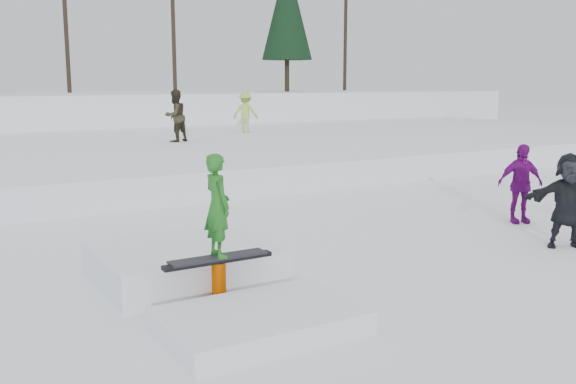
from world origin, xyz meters
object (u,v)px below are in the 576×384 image
walker_olive (175,116)px  walker_ygreen (246,112)px  spectator_purple (520,184)px  jib_rail_feature (202,273)px  spectator_dark (568,201)px

walker_olive → walker_ygreen: size_ratio=1.09×
walker_olive → spectator_purple: (2.62, -13.71, -0.91)m
walker_ygreen → jib_rail_feature: 19.66m
walker_ygreen → jib_rail_feature: walker_ygreen is taller
walker_ygreen → spectator_purple: size_ratio=1.03×
walker_ygreen → spectator_purple: (-1.68, -16.32, -0.82)m
spectator_purple → spectator_dark: bearing=-94.4°
jib_rail_feature → walker_ygreen: bearing=60.9°
walker_olive → spectator_purple: bearing=79.0°
walker_ygreen → spectator_dark: bearing=122.0°
spectator_purple → spectator_dark: (-0.98, -1.88, 0.02)m
spectator_purple → jib_rail_feature: bearing=-150.9°
walker_olive → spectator_dark: walker_olive is taller
walker_olive → spectator_purple: 13.99m
walker_olive → jib_rail_feature: 15.52m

